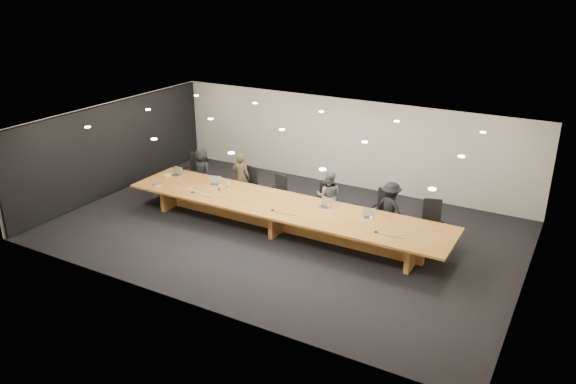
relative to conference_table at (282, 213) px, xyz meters
name	(u,v)px	position (x,y,z in m)	size (l,w,h in m)	color
ground	(282,230)	(0.00, 0.00, -0.52)	(12.00, 12.00, 0.00)	black
back_wall	(346,143)	(0.00, 4.00, 0.88)	(12.00, 0.02, 2.80)	silver
left_wall_panel	(114,149)	(-5.94, 0.00, 0.85)	(0.08, 7.84, 2.74)	black
conference_table	(282,213)	(0.00, 0.00, 0.00)	(9.00, 1.80, 0.75)	brown
chair_far_left	(191,172)	(-3.99, 1.20, 0.07)	(0.60, 0.60, 1.17)	black
chair_left	(248,184)	(-1.96, 1.32, 0.00)	(0.53, 0.53, 1.04)	black
chair_mid_left	(276,192)	(-0.90, 1.21, -0.01)	(0.52, 0.52, 1.02)	black
chair_mid_right	(324,201)	(0.59, 1.26, -0.01)	(0.52, 0.52, 1.01)	black
chair_right	(382,211)	(2.30, 1.28, 0.05)	(0.58, 0.58, 1.14)	black
chair_far_right	(431,222)	(3.59, 1.30, 0.03)	(0.56, 0.56, 1.11)	black
person_a	(202,171)	(-3.55, 1.19, 0.18)	(0.69, 0.45, 1.41)	black
person_b	(241,177)	(-2.14, 1.24, 0.22)	(0.54, 0.35, 1.48)	#332A1C
person_c	(329,196)	(0.75, 1.24, 0.18)	(0.68, 0.53, 1.40)	#525254
person_d	(391,208)	(2.51, 1.26, 0.19)	(0.92, 0.53, 1.42)	black
laptop_a	(175,172)	(-3.89, 0.37, 0.36)	(0.32, 0.23, 0.25)	#BCB08F
laptop_b	(214,181)	(-2.41, 0.29, 0.35)	(0.31, 0.23, 0.25)	#C5B197
laptop_d	(324,203)	(1.03, 0.35, 0.36)	(0.33, 0.24, 0.26)	tan
laptop_e	(369,214)	(2.29, 0.30, 0.35)	(0.30, 0.22, 0.24)	#B9AE8D
water_bottle	(228,186)	(-1.83, 0.17, 0.34)	(0.07, 0.07, 0.22)	silver
amber_mug	(219,189)	(-2.04, 0.02, 0.27)	(0.07, 0.07, 0.09)	brown
paper_cup_near	(329,206)	(1.15, 0.41, 0.27)	(0.07, 0.07, 0.08)	silver
paper_cup_far	(371,219)	(2.40, 0.19, 0.28)	(0.08, 0.08, 0.10)	white
notepad	(168,175)	(-4.11, 0.26, 0.24)	(0.22, 0.17, 0.01)	silver
lime_gadget	(168,175)	(-4.10, 0.26, 0.26)	(0.18, 0.10, 0.03)	#69C835
av_box	(157,184)	(-3.85, -0.51, 0.25)	(0.22, 0.17, 0.03)	#B3B4B8
mic_left	(193,192)	(-2.59, -0.47, 0.24)	(0.11, 0.11, 0.03)	black
mic_center	(273,210)	(-0.03, -0.44, 0.24)	(0.11, 0.11, 0.03)	black
mic_right	(376,231)	(2.74, -0.36, 0.24)	(0.11, 0.11, 0.03)	black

